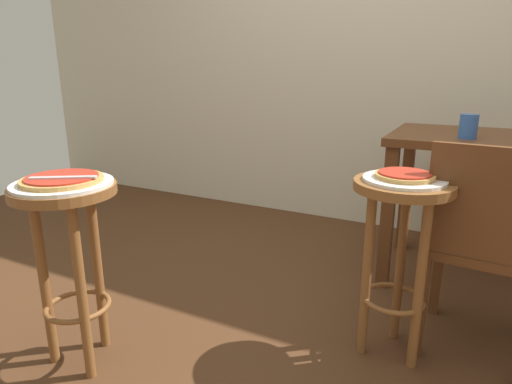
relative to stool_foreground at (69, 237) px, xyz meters
name	(u,v)px	position (x,y,z in m)	size (l,w,h in m)	color
ground_plane	(263,337)	(0.55, 0.45, -0.51)	(6.00, 6.00, 0.00)	#4C2D19
back_wall	(377,2)	(0.55, 2.10, 0.99)	(6.00, 0.10, 3.00)	beige
stool_foreground	(69,237)	(0.00, 0.00, 0.00)	(0.36, 0.36, 0.70)	brown
serving_plate_foreground	(63,184)	(0.00, 0.00, 0.20)	(0.34, 0.34, 0.01)	white
pizza_foreground	(62,179)	(0.00, 0.00, 0.21)	(0.27, 0.27, 0.02)	tan
stool_middle	(399,231)	(1.04, 0.60, 0.00)	(0.36, 0.36, 0.70)	brown
serving_plate_middle	(404,180)	(1.04, 0.60, 0.20)	(0.29, 0.29, 0.01)	white
pizza_middle	(405,175)	(1.04, 0.60, 0.21)	(0.21, 0.21, 0.02)	tan
dining_table	(501,162)	(1.37, 1.43, 0.14)	(1.04, 0.66, 0.77)	#5B3319
cup_near_edge	(468,126)	(1.21, 1.27, 0.32)	(0.08, 0.08, 0.11)	#3360B2
wooden_chair	(485,244)	(1.33, 0.73, -0.04)	(0.43, 0.43, 0.85)	#5B3319
pizza_server_knife	(63,177)	(0.03, -0.02, 0.23)	(0.22, 0.02, 0.01)	silver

